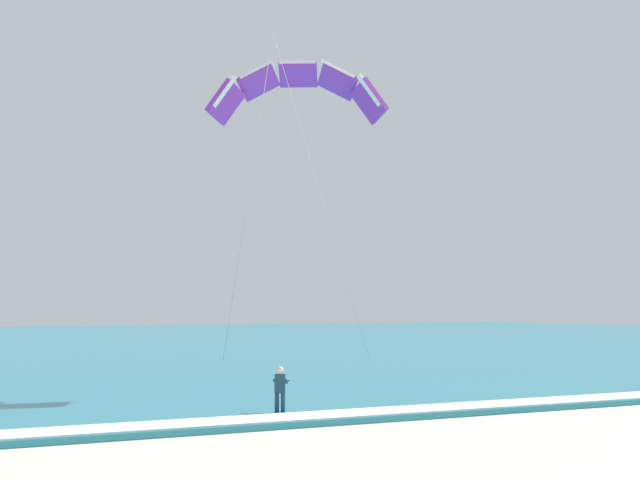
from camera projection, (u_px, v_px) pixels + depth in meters
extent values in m
cube|color=teal|center=(42.00, 342.00, 77.51)|extent=(200.00, 120.00, 0.20)
cube|color=white|center=(239.00, 420.00, 24.08)|extent=(200.00, 1.69, 0.04)
ellipsoid|color=#239EC6|center=(280.00, 418.00, 25.91)|extent=(1.05, 1.44, 0.05)
cube|color=black|center=(277.00, 416.00, 26.12)|extent=(0.17, 0.13, 0.04)
cube|color=black|center=(282.00, 417.00, 25.72)|extent=(0.17, 0.13, 0.04)
cylinder|color=#143347|center=(277.00, 406.00, 25.95)|extent=(0.14, 0.14, 0.84)
cylinder|color=#143347|center=(283.00, 406.00, 25.94)|extent=(0.14, 0.14, 0.84)
cube|color=#143347|center=(280.00, 383.00, 26.01)|extent=(0.39, 0.34, 0.60)
sphere|color=beige|center=(280.00, 370.00, 26.04)|extent=(0.22, 0.22, 0.22)
cylinder|color=#143347|center=(275.00, 381.00, 26.18)|extent=(0.32, 0.49, 0.22)
cylinder|color=#143347|center=(286.00, 381.00, 26.16)|extent=(0.32, 0.49, 0.22)
cylinder|color=black|center=(281.00, 381.00, 26.39)|extent=(0.50, 0.29, 0.04)
cube|color=#3F3F42|center=(280.00, 390.00, 26.11)|extent=(0.14, 0.13, 0.10)
cube|color=purple|center=(369.00, 101.00, 36.23)|extent=(1.16, 1.86, 1.96)
cube|color=white|center=(370.00, 90.00, 35.73)|extent=(1.01, 0.67, 1.52)
cube|color=purple|center=(338.00, 81.00, 36.96)|extent=(1.81, 2.03, 1.61)
cube|color=white|center=(338.00, 70.00, 36.45)|extent=(1.47, 0.90, 1.00)
cube|color=purple|center=(298.00, 75.00, 37.26)|extent=(2.19, 2.02, 0.89)
cube|color=white|center=(298.00, 63.00, 36.75)|extent=(1.63, 0.99, 0.25)
cube|color=purple|center=(258.00, 82.00, 37.06)|extent=(2.29, 1.83, 1.61)
cube|color=white|center=(257.00, 71.00, 36.56)|extent=(1.49, 0.92, 1.00)
cube|color=purple|center=(226.00, 102.00, 36.41)|extent=(2.08, 1.50, 1.96)
cube|color=white|center=(224.00, 91.00, 35.91)|extent=(1.10, 0.69, 1.52)
cylinder|color=#B2B2B7|center=(328.00, 219.00, 31.24)|extent=(7.30, 6.65, 11.74)
cylinder|color=#B2B2B7|center=(245.00, 219.00, 31.33)|extent=(1.42, 9.55, 11.74)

